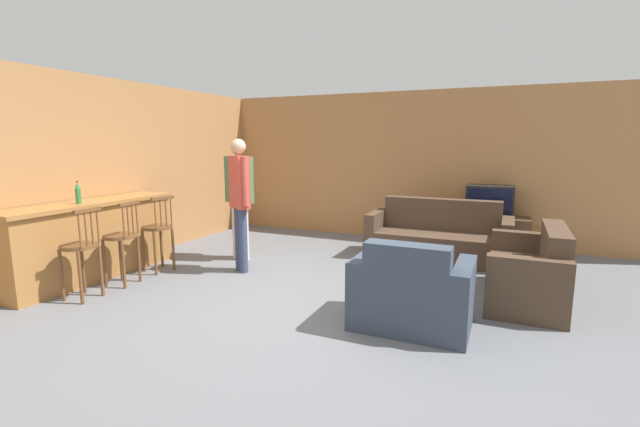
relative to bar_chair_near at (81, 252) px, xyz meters
name	(u,v)px	position (x,y,z in m)	size (l,w,h in m)	color
ground_plane	(298,305)	(2.27, 0.80, -0.54)	(24.00, 24.00, 0.00)	slate
wall_back	(390,166)	(2.27, 4.47, 0.76)	(9.40, 0.08, 2.60)	#B27A47
wall_left	(159,169)	(-0.89, 2.13, 0.76)	(0.08, 8.67, 2.60)	#B27A47
bar_counter	(93,240)	(-0.55, 0.58, -0.04)	(0.55, 2.27, 0.99)	#A87038
bar_chair_near	(81,252)	(0.00, 0.00, 0.00)	(0.41, 0.41, 1.03)	brown
bar_chair_mid	(122,241)	(0.00, 0.54, 0.00)	(0.44, 0.44, 1.03)	brown
bar_chair_far	(158,232)	(0.00, 1.13, 0.00)	(0.46, 0.46, 1.03)	brown
couch_far	(438,238)	(3.34, 3.31, -0.23)	(2.04, 0.82, 0.88)	#4C3828
armchair_near	(411,295)	(3.48, 0.74, -0.23)	(1.07, 0.78, 0.85)	#384251
loveseat_right	(530,274)	(4.52, 1.94, -0.23)	(0.75, 1.46, 0.84)	#4C3828
coffee_table	(419,257)	(3.32, 1.94, -0.18)	(0.64, 0.93, 0.42)	brown
tv_unit	(488,234)	(3.99, 4.07, -0.25)	(1.21, 0.49, 0.57)	#513823
tv	(490,201)	(3.99, 4.07, 0.28)	(0.70, 0.42, 0.49)	black
bottle	(78,193)	(-0.49, 0.39, 0.58)	(0.06, 0.06, 0.27)	#2D7F3D
book_on_table	(422,248)	(3.32, 2.14, -0.11)	(0.18, 0.15, 0.03)	maroon
person_by_window	(239,194)	(0.64, 2.11, 0.44)	(0.58, 0.35, 1.74)	silver
person_by_counter	(240,196)	(1.01, 1.58, 0.48)	(0.43, 0.35, 1.77)	#384260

